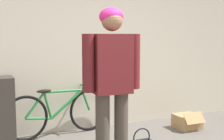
% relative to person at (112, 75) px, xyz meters
% --- Properties ---
extents(wall_back, '(8.00, 0.07, 2.60)m').
position_rel_person_xyz_m(wall_back, '(0.26, 1.58, 0.23)').
color(wall_back, beige).
rests_on(wall_back, ground_plane).
extents(person, '(0.68, 0.28, 1.79)m').
position_rel_person_xyz_m(person, '(0.00, 0.00, 0.00)').
color(person, '#4C4238').
rests_on(person, ground_plane).
extents(bicycle, '(1.66, 0.46, 0.73)m').
position_rel_person_xyz_m(bicycle, '(-0.24, 1.37, -0.71)').
color(bicycle, black).
rests_on(bicycle, ground_plane).
extents(cardboard_box, '(0.37, 0.42, 0.29)m').
position_rel_person_xyz_m(cardboard_box, '(1.74, 0.89, -0.95)').
color(cardboard_box, tan).
rests_on(cardboard_box, ground_plane).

